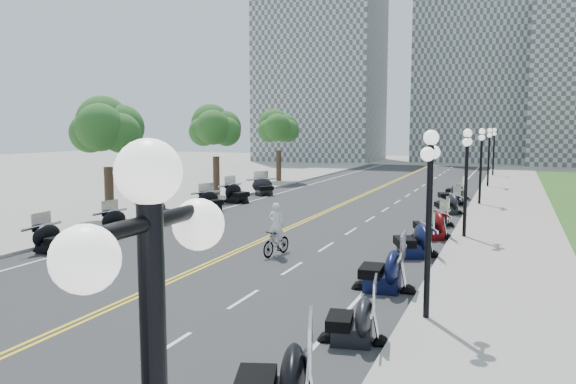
% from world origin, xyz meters
% --- Properties ---
extents(ground, '(160.00, 160.00, 0.00)m').
position_xyz_m(ground, '(0.00, 0.00, 0.00)').
color(ground, gray).
extents(road, '(16.00, 90.00, 0.01)m').
position_xyz_m(road, '(0.00, 10.00, 0.00)').
color(road, '#333335').
rests_on(road, ground).
extents(centerline_yellow_a, '(0.12, 90.00, 0.00)m').
position_xyz_m(centerline_yellow_a, '(-0.12, 10.00, 0.01)').
color(centerline_yellow_a, yellow).
rests_on(centerline_yellow_a, road).
extents(centerline_yellow_b, '(0.12, 90.00, 0.00)m').
position_xyz_m(centerline_yellow_b, '(0.12, 10.00, 0.01)').
color(centerline_yellow_b, yellow).
rests_on(centerline_yellow_b, road).
extents(edge_line_north, '(0.12, 90.00, 0.00)m').
position_xyz_m(edge_line_north, '(6.40, 10.00, 0.01)').
color(edge_line_north, white).
rests_on(edge_line_north, road).
extents(edge_line_south, '(0.12, 90.00, 0.00)m').
position_xyz_m(edge_line_south, '(-6.40, 10.00, 0.01)').
color(edge_line_south, white).
rests_on(edge_line_south, road).
extents(lane_dash_3, '(0.12, 2.00, 0.00)m').
position_xyz_m(lane_dash_3, '(3.20, -12.00, 0.01)').
color(lane_dash_3, white).
rests_on(lane_dash_3, road).
extents(lane_dash_4, '(0.12, 2.00, 0.00)m').
position_xyz_m(lane_dash_4, '(3.20, -8.00, 0.01)').
color(lane_dash_4, white).
rests_on(lane_dash_4, road).
extents(lane_dash_5, '(0.12, 2.00, 0.00)m').
position_xyz_m(lane_dash_5, '(3.20, -4.00, 0.01)').
color(lane_dash_5, white).
rests_on(lane_dash_5, road).
extents(lane_dash_6, '(0.12, 2.00, 0.00)m').
position_xyz_m(lane_dash_6, '(3.20, 0.00, 0.01)').
color(lane_dash_6, white).
rests_on(lane_dash_6, road).
extents(lane_dash_7, '(0.12, 2.00, 0.00)m').
position_xyz_m(lane_dash_7, '(3.20, 4.00, 0.01)').
color(lane_dash_7, white).
rests_on(lane_dash_7, road).
extents(lane_dash_8, '(0.12, 2.00, 0.00)m').
position_xyz_m(lane_dash_8, '(3.20, 8.00, 0.01)').
color(lane_dash_8, white).
rests_on(lane_dash_8, road).
extents(lane_dash_9, '(0.12, 2.00, 0.00)m').
position_xyz_m(lane_dash_9, '(3.20, 12.00, 0.01)').
color(lane_dash_9, white).
rests_on(lane_dash_9, road).
extents(lane_dash_10, '(0.12, 2.00, 0.00)m').
position_xyz_m(lane_dash_10, '(3.20, 16.00, 0.01)').
color(lane_dash_10, white).
rests_on(lane_dash_10, road).
extents(lane_dash_11, '(0.12, 2.00, 0.00)m').
position_xyz_m(lane_dash_11, '(3.20, 20.00, 0.01)').
color(lane_dash_11, white).
rests_on(lane_dash_11, road).
extents(lane_dash_12, '(0.12, 2.00, 0.00)m').
position_xyz_m(lane_dash_12, '(3.20, 24.00, 0.01)').
color(lane_dash_12, white).
rests_on(lane_dash_12, road).
extents(lane_dash_13, '(0.12, 2.00, 0.00)m').
position_xyz_m(lane_dash_13, '(3.20, 28.00, 0.01)').
color(lane_dash_13, white).
rests_on(lane_dash_13, road).
extents(lane_dash_14, '(0.12, 2.00, 0.00)m').
position_xyz_m(lane_dash_14, '(3.20, 32.00, 0.01)').
color(lane_dash_14, white).
rests_on(lane_dash_14, road).
extents(lane_dash_15, '(0.12, 2.00, 0.00)m').
position_xyz_m(lane_dash_15, '(3.20, 36.00, 0.01)').
color(lane_dash_15, white).
rests_on(lane_dash_15, road).
extents(lane_dash_16, '(0.12, 2.00, 0.00)m').
position_xyz_m(lane_dash_16, '(3.20, 40.00, 0.01)').
color(lane_dash_16, white).
rests_on(lane_dash_16, road).
extents(lane_dash_17, '(0.12, 2.00, 0.00)m').
position_xyz_m(lane_dash_17, '(3.20, 44.00, 0.01)').
color(lane_dash_17, white).
rests_on(lane_dash_17, road).
extents(lane_dash_18, '(0.12, 2.00, 0.00)m').
position_xyz_m(lane_dash_18, '(3.20, 48.00, 0.01)').
color(lane_dash_18, white).
rests_on(lane_dash_18, road).
extents(lane_dash_19, '(0.12, 2.00, 0.00)m').
position_xyz_m(lane_dash_19, '(3.20, 52.00, 0.01)').
color(lane_dash_19, white).
rests_on(lane_dash_19, road).
extents(sidewalk_north, '(5.00, 90.00, 0.15)m').
position_xyz_m(sidewalk_north, '(10.50, 10.00, 0.07)').
color(sidewalk_north, '#9E9991').
rests_on(sidewalk_north, ground).
extents(sidewalk_south, '(5.00, 90.00, 0.15)m').
position_xyz_m(sidewalk_south, '(-10.50, 10.00, 0.07)').
color(sidewalk_south, '#9E9991').
rests_on(sidewalk_south, ground).
extents(distant_block_a, '(18.00, 14.00, 26.00)m').
position_xyz_m(distant_block_a, '(-18.00, 62.00, 13.00)').
color(distant_block_a, gray).
rests_on(distant_block_a, ground).
extents(distant_block_b, '(16.00, 12.00, 30.00)m').
position_xyz_m(distant_block_b, '(4.00, 68.00, 15.00)').
color(distant_block_b, gray).
rests_on(distant_block_b, ground).
extents(street_lamp_1, '(0.50, 1.20, 4.90)m').
position_xyz_m(street_lamp_1, '(8.60, -8.00, 2.60)').
color(street_lamp_1, black).
rests_on(street_lamp_1, sidewalk_north).
extents(street_lamp_2, '(0.50, 1.20, 4.90)m').
position_xyz_m(street_lamp_2, '(8.60, 4.00, 2.60)').
color(street_lamp_2, black).
rests_on(street_lamp_2, sidewalk_north).
extents(street_lamp_3, '(0.50, 1.20, 4.90)m').
position_xyz_m(street_lamp_3, '(8.60, 16.00, 2.60)').
color(street_lamp_3, black).
rests_on(street_lamp_3, sidewalk_north).
extents(street_lamp_4, '(0.50, 1.20, 4.90)m').
position_xyz_m(street_lamp_4, '(8.60, 28.00, 2.60)').
color(street_lamp_4, black).
rests_on(street_lamp_4, sidewalk_north).
extents(street_lamp_5, '(0.50, 1.20, 4.90)m').
position_xyz_m(street_lamp_5, '(8.60, 40.00, 2.60)').
color(street_lamp_5, black).
rests_on(street_lamp_5, sidewalk_north).
extents(tree_2, '(4.80, 4.80, 9.20)m').
position_xyz_m(tree_2, '(-10.00, 2.00, 4.75)').
color(tree_2, '#235619').
rests_on(tree_2, sidewalk_south).
extents(tree_3, '(4.80, 4.80, 9.20)m').
position_xyz_m(tree_3, '(-10.00, 14.00, 4.75)').
color(tree_3, '#235619').
rests_on(tree_3, sidewalk_south).
extents(tree_4, '(4.80, 4.80, 9.20)m').
position_xyz_m(tree_4, '(-10.00, 26.00, 4.75)').
color(tree_4, '#235619').
rests_on(tree_4, sidewalk_south).
extents(motorcycle_n_2, '(2.76, 2.76, 1.53)m').
position_xyz_m(motorcycle_n_2, '(6.83, -14.05, 0.76)').
color(motorcycle_n_2, black).
rests_on(motorcycle_n_2, road).
extents(motorcycle_n_3, '(2.17, 2.17, 1.31)m').
position_xyz_m(motorcycle_n_3, '(7.15, -10.08, 0.65)').
color(motorcycle_n_3, black).
rests_on(motorcycle_n_3, road).
extents(motorcycle_n_4, '(2.33, 2.33, 1.52)m').
position_xyz_m(motorcycle_n_4, '(6.87, -5.52, 0.76)').
color(motorcycle_n_4, black).
rests_on(motorcycle_n_4, road).
extents(motorcycle_n_5, '(2.89, 2.89, 1.54)m').
position_xyz_m(motorcycle_n_5, '(7.00, -0.45, 0.77)').
color(motorcycle_n_5, black).
rests_on(motorcycle_n_5, road).
extents(motorcycle_n_6, '(2.81, 2.81, 1.50)m').
position_xyz_m(motorcycle_n_6, '(7.12, 3.53, 0.75)').
color(motorcycle_n_6, '#590A0C').
rests_on(motorcycle_n_6, road).
extents(motorcycle_n_7, '(2.16, 2.16, 1.24)m').
position_xyz_m(motorcycle_n_7, '(6.99, 7.27, 0.62)').
color(motorcycle_n_7, black).
rests_on(motorcycle_n_7, road).
extents(motorcycle_n_8, '(2.64, 2.64, 1.39)m').
position_xyz_m(motorcycle_n_8, '(7.01, 11.56, 0.69)').
color(motorcycle_n_8, black).
rests_on(motorcycle_n_8, road).
extents(motorcycle_n_9, '(2.77, 2.77, 1.55)m').
position_xyz_m(motorcycle_n_9, '(6.72, 15.87, 0.77)').
color(motorcycle_n_9, black).
rests_on(motorcycle_n_9, road).
extents(motorcycle_n_10, '(2.10, 2.10, 1.37)m').
position_xyz_m(motorcycle_n_10, '(6.74, 19.52, 0.69)').
color(motorcycle_n_10, black).
rests_on(motorcycle_n_10, road).
extents(motorcycle_s_4, '(1.97, 1.97, 1.33)m').
position_xyz_m(motorcycle_s_4, '(-7.01, -5.21, 0.67)').
color(motorcycle_s_4, black).
rests_on(motorcycle_s_4, road).
extents(motorcycle_s_5, '(2.10, 2.10, 1.33)m').
position_xyz_m(motorcycle_s_5, '(-7.07, -0.94, 0.66)').
color(motorcycle_s_5, black).
rests_on(motorcycle_s_5, road).
extents(motorcycle_s_6, '(2.42, 2.42, 1.45)m').
position_xyz_m(motorcycle_s_6, '(-7.14, 2.49, 0.73)').
color(motorcycle_s_6, black).
rests_on(motorcycle_s_6, road).
extents(motorcycle_s_7, '(2.58, 2.58, 1.37)m').
position_xyz_m(motorcycle_s_7, '(-6.79, 7.55, 0.68)').
color(motorcycle_s_7, black).
rests_on(motorcycle_s_7, road).
extents(motorcycle_s_8, '(2.49, 2.49, 1.49)m').
position_xyz_m(motorcycle_s_8, '(-6.95, 11.39, 0.74)').
color(motorcycle_s_8, black).
rests_on(motorcycle_s_8, road).
extents(motorcycle_s_9, '(2.96, 2.96, 1.47)m').
position_xyz_m(motorcycle_s_9, '(-7.01, 16.00, 0.73)').
color(motorcycle_s_9, black).
rests_on(motorcycle_s_9, road).
extents(bicycle, '(0.85, 1.86, 1.08)m').
position_xyz_m(bicycle, '(1.84, -2.30, 0.54)').
color(bicycle, '#A51414').
rests_on(bicycle, road).
extents(cyclist_rider, '(0.66, 0.43, 1.81)m').
position_xyz_m(cyclist_rider, '(1.84, -2.30, 1.99)').
color(cyclist_rider, silver).
rests_on(cyclist_rider, bicycle).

